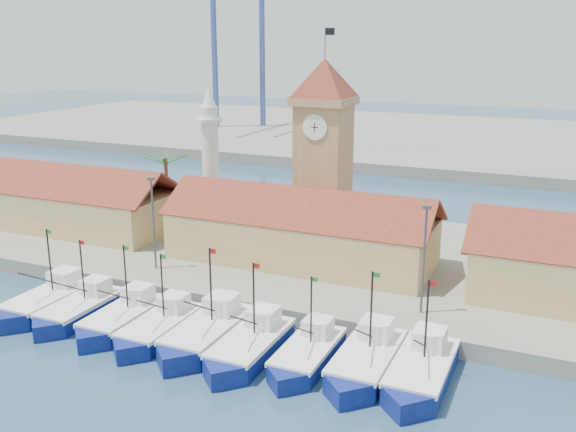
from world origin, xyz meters
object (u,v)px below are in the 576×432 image
at_px(boat_0, 46,303).
at_px(minaret, 211,156).
at_px(boat_4, 206,335).
at_px(clock_tower, 324,148).

bearing_deg(boat_0, minaret, 86.04).
distance_m(boat_0, boat_4, 16.12).
xyz_separation_m(boat_0, boat_4, (16.12, 0.15, 0.04)).
distance_m(clock_tower, minaret, 15.30).
height_order(boat_4, clock_tower, clock_tower).
bearing_deg(boat_4, clock_tower, 88.40).
xyz_separation_m(boat_0, clock_tower, (16.78, 23.71, 11.16)).
bearing_deg(boat_0, boat_4, 0.55).
bearing_deg(minaret, clock_tower, -7.61).
relative_size(boat_4, minaret, 0.66).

